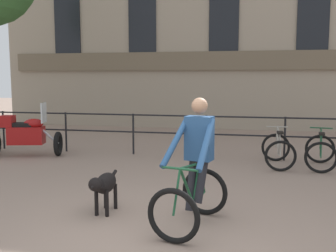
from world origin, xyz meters
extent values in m
plane|color=gray|center=(0.00, 0.00, 0.00)|extent=(60.00, 60.00, 0.00)
cylinder|color=black|center=(-5.62, 5.20, 0.53)|extent=(0.05, 0.05, 1.05)
cylinder|color=black|center=(-3.75, 5.20, 0.53)|extent=(0.05, 0.05, 1.05)
cylinder|color=black|center=(-1.88, 5.20, 0.53)|extent=(0.05, 0.05, 1.05)
cylinder|color=black|center=(0.00, 5.20, 0.53)|extent=(0.05, 0.05, 1.05)
cylinder|color=black|center=(1.88, 5.20, 0.53)|extent=(0.05, 0.05, 1.05)
cylinder|color=black|center=(0.00, 5.20, 1.02)|extent=(15.00, 0.04, 0.04)
cylinder|color=black|center=(0.00, 5.20, 0.58)|extent=(15.00, 0.04, 0.04)
cube|color=gray|center=(0.00, 11.00, 4.54)|extent=(18.00, 0.60, 9.07)
cube|color=brown|center=(0.00, 10.64, 2.60)|extent=(17.10, 0.12, 0.70)
cube|color=black|center=(-6.30, 10.67, 4.99)|extent=(1.10, 0.06, 5.08)
torus|color=black|center=(0.21, 0.00, 0.34)|extent=(0.68, 0.22, 0.68)
torus|color=black|center=(0.46, 1.07, 0.34)|extent=(0.68, 0.22, 0.68)
cylinder|color=#194C2D|center=(0.31, 0.42, 0.58)|extent=(0.14, 0.49, 0.60)
cylinder|color=#194C2D|center=(0.38, 0.74, 0.54)|extent=(0.09, 0.23, 0.52)
cylinder|color=#194C2D|center=(0.33, 0.51, 0.83)|extent=(0.18, 0.66, 0.10)
cylinder|color=#194C2D|center=(0.41, 0.86, 0.31)|extent=(0.13, 0.44, 0.08)
cylinder|color=#194C2D|center=(0.43, 0.95, 0.57)|extent=(0.08, 0.26, 0.47)
cylinder|color=#194C2D|center=(0.23, 0.10, 0.60)|extent=(0.08, 0.23, 0.54)
cylinder|color=#194C2D|center=(0.26, 0.19, 0.87)|extent=(0.48, 0.14, 0.03)
cube|color=black|center=(0.40, 0.84, 0.82)|extent=(0.17, 0.26, 0.05)
cube|color=navy|center=(0.40, 0.84, 1.15)|extent=(0.40, 0.29, 0.60)
sphere|color=#A87A5B|center=(0.40, 0.84, 1.59)|extent=(0.22, 0.22, 0.22)
cylinder|color=navy|center=(0.13, 0.56, 1.14)|extent=(0.30, 0.70, 0.60)
cylinder|color=navy|center=(0.53, 0.47, 1.14)|extent=(0.17, 0.72, 0.60)
cylinder|color=black|center=(0.31, 0.76, 0.52)|extent=(0.15, 0.32, 0.69)
cylinder|color=black|center=(0.45, 0.72, 0.58)|extent=(0.20, 0.32, 0.58)
ellipsoid|color=black|center=(-0.97, 0.88, 0.44)|extent=(0.26, 0.54, 0.29)
cylinder|color=black|center=(-0.97, 0.67, 0.46)|extent=(0.16, 0.16, 0.17)
sphere|color=black|center=(-0.97, 0.51, 0.52)|extent=(0.19, 0.19, 0.19)
cone|color=black|center=(-0.98, 0.42, 0.50)|extent=(0.11, 0.12, 0.11)
cylinder|color=black|center=(-0.96, 1.20, 0.49)|extent=(0.06, 0.18, 0.11)
cylinder|color=black|center=(-1.05, 0.71, 0.19)|extent=(0.06, 0.06, 0.38)
cylinder|color=black|center=(-0.89, 0.71, 0.19)|extent=(0.06, 0.06, 0.38)
cylinder|color=black|center=(-1.04, 1.05, 0.19)|extent=(0.06, 0.06, 0.38)
cylinder|color=black|center=(-0.88, 1.05, 0.19)|extent=(0.06, 0.06, 0.38)
torus|color=black|center=(-3.66, 4.57, 0.31)|extent=(0.27, 0.63, 0.62)
cube|color=maroon|center=(-4.42, 4.38, 0.53)|extent=(0.93, 0.60, 0.44)
ellipsoid|color=maroon|center=(-4.23, 4.43, 0.83)|extent=(0.55, 0.43, 0.24)
cube|color=black|center=(-4.52, 4.35, 0.80)|extent=(0.62, 0.43, 0.10)
cylinder|color=#B2B2B7|center=(-3.85, 4.52, 0.49)|extent=(0.44, 0.17, 0.41)
cube|color=silver|center=(-3.98, 4.49, 1.10)|extent=(0.14, 0.43, 0.50)
cube|color=maroon|center=(-4.85, 4.26, 0.89)|extent=(0.40, 0.43, 0.28)
torus|color=black|center=(1.67, 5.07, 0.33)|extent=(0.66, 0.08, 0.66)
torus|color=black|center=(1.71, 4.03, 0.33)|extent=(0.66, 0.08, 0.66)
cylinder|color=#9E998E|center=(1.68, 4.67, 0.56)|extent=(0.05, 0.47, 0.58)
cylinder|color=#9E998E|center=(1.69, 4.35, 0.53)|extent=(0.04, 0.22, 0.51)
cylinder|color=#9E998E|center=(1.69, 4.57, 0.81)|extent=(0.06, 0.63, 0.10)
cylinder|color=#9E998E|center=(1.70, 4.24, 0.31)|extent=(0.04, 0.42, 0.07)
cylinder|color=#9E998E|center=(1.70, 4.14, 0.55)|extent=(0.03, 0.25, 0.46)
cylinder|color=#9E998E|center=(1.67, 4.98, 0.59)|extent=(0.03, 0.21, 0.52)
cylinder|color=#9E998E|center=(1.67, 4.89, 0.84)|extent=(0.48, 0.05, 0.03)
cube|color=black|center=(1.70, 4.26, 0.80)|extent=(0.13, 0.24, 0.05)
torus|color=black|center=(2.65, 5.07, 0.33)|extent=(0.66, 0.15, 0.66)
torus|color=black|center=(2.51, 4.03, 0.33)|extent=(0.66, 0.15, 0.66)
cylinder|color=#194C2D|center=(2.60, 4.66, 0.56)|extent=(0.10, 0.47, 0.58)
cylinder|color=#194C2D|center=(2.56, 4.35, 0.53)|extent=(0.06, 0.22, 0.51)
cylinder|color=#194C2D|center=(2.59, 4.57, 0.81)|extent=(0.12, 0.63, 0.10)
cylinder|color=#194C2D|center=(2.54, 4.24, 0.31)|extent=(0.08, 0.42, 0.07)
cylinder|color=#194C2D|center=(2.53, 4.14, 0.55)|extent=(0.06, 0.25, 0.46)
cylinder|color=#194C2D|center=(2.64, 4.98, 0.59)|extent=(0.05, 0.21, 0.52)
cylinder|color=#194C2D|center=(2.63, 4.88, 0.84)|extent=(0.48, 0.09, 0.03)
cube|color=black|center=(2.54, 4.26, 0.80)|extent=(0.15, 0.25, 0.05)
camera|label=1|loc=(1.09, -4.39, 1.96)|focal=42.00mm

